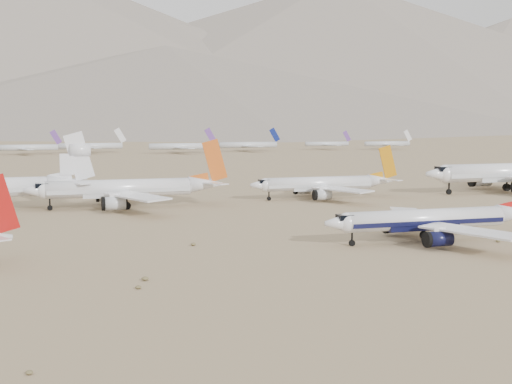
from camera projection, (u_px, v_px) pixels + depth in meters
ground at (383, 251)px, 123.30m from camera, size 7000.00×7000.00×0.00m
main_airliner at (435, 220)px, 132.39m from camera, size 42.29×41.31×14.92m
row2_gold_tail at (325, 184)px, 200.33m from camera, size 41.81×40.89×14.89m
row2_orange_tail at (128, 189)px, 180.51m from camera, size 48.56×47.50×17.32m
distant_storage_row at (45, 147)px, 422.14m from camera, size 467.28×60.92×14.73m
mountain_range at (93, 44)px, 1691.40m from camera, size 7354.00×3024.00×470.00m
foothills at (368, 91)px, 1314.40m from camera, size 4637.50×1395.00×155.00m
desert_scrub at (469, 287)px, 96.50m from camera, size 261.14×121.67×0.63m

